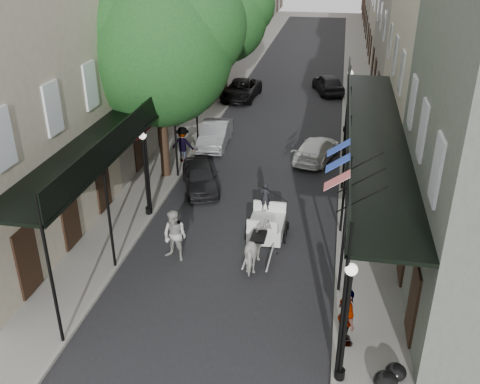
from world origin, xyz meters
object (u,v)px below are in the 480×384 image
at_px(car_right_far, 328,83).
at_px(pedestrian_walking, 175,236).
at_px(lamppost_right_far, 348,100).
at_px(car_right_near, 317,149).
at_px(tree_near, 167,44).
at_px(pedestrian_sidewalk_left, 183,145).
at_px(car_left_mid, 215,134).
at_px(lamppost_left, 146,172).
at_px(carriage, 268,210).
at_px(tree_far, 229,14).
at_px(car_left_far, 241,90).
at_px(lamppost_right_near, 346,322).
at_px(horse, 258,248).
at_px(car_left_near, 200,176).
at_px(pedestrian_sidewalk_right, 346,317).

bearing_deg(car_right_far, pedestrian_walking, 62.12).
bearing_deg(lamppost_right_far, car_right_near, -108.84).
distance_m(tree_near, pedestrian_sidewalk_left, 5.65).
bearing_deg(car_left_mid, pedestrian_walking, -87.10).
bearing_deg(pedestrian_sidewalk_left, lamppost_left, 95.41).
height_order(lamppost_left, car_right_far, lamppost_left).
distance_m(tree_near, carriage, 8.91).
xyz_separation_m(tree_far, carriage, (5.34, -18.63, -4.82)).
bearing_deg(pedestrian_sidewalk_left, tree_near, 94.51).
xyz_separation_m(pedestrian_sidewalk_left, car_left_far, (0.83, 12.23, -0.40)).
height_order(lamppost_right_near, pedestrian_walking, lamppost_right_near).
bearing_deg(horse, car_left_mid, -69.13).
height_order(tree_far, car_left_near, tree_far).
height_order(carriage, pedestrian_sidewalk_left, carriage).
bearing_deg(car_right_near, horse, 96.54).
distance_m(lamppost_right_far, car_right_far, 8.96).
xyz_separation_m(lamppost_left, carriage, (5.20, -0.45, -1.03)).
bearing_deg(carriage, car_left_near, 137.75).
xyz_separation_m(lamppost_right_near, horse, (-3.03, 5.10, -1.26)).
bearing_deg(pedestrian_sidewalk_left, pedestrian_sidewalk_right, 128.63).
height_order(tree_near, pedestrian_sidewalk_left, tree_near).
height_order(pedestrian_sidewalk_right, car_right_far, pedestrian_sidewalk_right).
bearing_deg(pedestrian_walking, car_left_near, 113.41).
xyz_separation_m(horse, car_left_mid, (-4.21, 11.51, -0.11)).
relative_size(lamppost_left, car_right_far, 0.88).
bearing_deg(tree_far, car_right_near, -57.08).
distance_m(car_left_near, car_left_far, 15.02).
relative_size(tree_near, car_right_near, 2.35).
relative_size(horse, car_right_far, 0.44).
relative_size(lamppost_right_near, car_right_far, 0.88).
bearing_deg(lamppost_left, carriage, -4.95).
distance_m(tree_far, pedestrian_sidewalk_right, 26.60).
height_order(pedestrian_walking, car_left_mid, pedestrian_walking).
xyz_separation_m(tree_near, pedestrian_sidewalk_right, (8.40, -10.77, -5.42)).
distance_m(tree_near, pedestrian_walking, 9.30).
xyz_separation_m(tree_near, car_right_near, (6.80, 3.43, -5.89)).
relative_size(pedestrian_sidewalk_left, car_left_near, 0.51).
height_order(pedestrian_sidewalk_right, car_left_mid, pedestrian_sidewalk_right).
relative_size(lamppost_left, car_right_near, 0.91).
xyz_separation_m(pedestrian_sidewalk_left, pedestrian_sidewalk_right, (8.40, -12.35, 0.00)).
distance_m(lamppost_left, car_right_far, 21.89).
height_order(tree_far, car_left_mid, tree_far).
height_order(horse, pedestrian_sidewalk_left, pedestrian_sidewalk_left).
bearing_deg(lamppost_right_near, lamppost_left, 135.71).
bearing_deg(tree_near, lamppost_right_far, 43.31).
xyz_separation_m(pedestrian_walking, car_left_mid, (-1.15, 11.61, -0.32)).
height_order(lamppost_left, car_right_near, lamppost_left).
bearing_deg(pedestrian_sidewalk_right, lamppost_right_far, -17.41).
xyz_separation_m(horse, pedestrian_walking, (-3.07, -0.10, 0.21)).
bearing_deg(pedestrian_sidewalk_left, tree_far, -85.37).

